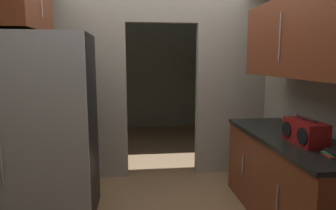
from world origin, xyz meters
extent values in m
cube|color=#ADA899|center=(-0.98, 1.31, 1.30)|extent=(1.15, 0.12, 2.60)
cube|color=#ADA899|center=(1.06, 1.31, 1.30)|extent=(0.98, 0.12, 2.60)
cube|color=#ADA899|center=(0.08, 1.31, 2.36)|extent=(0.98, 0.12, 0.48)
cube|color=gray|center=(0.00, 4.47, 1.30)|extent=(3.11, 0.10, 2.60)
cube|color=gray|center=(-1.51, 2.89, 1.30)|extent=(0.10, 3.16, 2.60)
cube|color=gray|center=(1.51, 2.89, 1.30)|extent=(0.10, 3.16, 2.60)
cube|color=black|center=(-1.14, 0.30, 0.94)|extent=(0.82, 0.71, 1.88)
cube|color=#B7BABC|center=(-1.14, -0.07, 0.94)|extent=(0.82, 0.03, 1.88)
cube|color=brown|center=(1.22, -0.13, 0.43)|extent=(0.64, 1.83, 0.85)
cube|color=black|center=(1.22, -0.13, 0.87)|extent=(0.68, 1.83, 0.04)
cylinder|color=#B7BABC|center=(0.89, -0.53, 0.47)|extent=(0.01, 0.01, 0.22)
cylinder|color=#B7BABC|center=(0.89, 0.28, 0.47)|extent=(0.01, 0.01, 0.22)
cube|color=brown|center=(1.22, -0.13, 1.84)|extent=(0.34, 1.65, 0.74)
cylinder|color=#B7BABC|center=(1.04, -0.13, 1.84)|extent=(0.01, 0.01, 0.44)
cube|color=maroon|center=(1.19, -0.39, 1.00)|extent=(0.20, 0.43, 0.21)
cylinder|color=#262626|center=(1.19, -0.39, 1.12)|extent=(0.02, 0.30, 0.02)
cylinder|color=black|center=(1.08, -0.52, 1.00)|extent=(0.01, 0.15, 0.15)
cylinder|color=black|center=(1.08, -0.26, 1.00)|extent=(0.01, 0.15, 0.15)
cube|color=red|center=(1.21, -0.74, 0.90)|extent=(0.13, 0.15, 0.01)
cube|color=#388C47|center=(1.21, -0.73, 0.91)|extent=(0.11, 0.15, 0.01)
cube|color=black|center=(1.23, -0.73, 0.92)|extent=(0.13, 0.17, 0.02)
camera|label=1|loc=(-0.31, -2.78, 1.62)|focal=31.78mm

